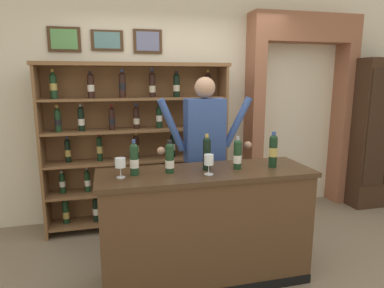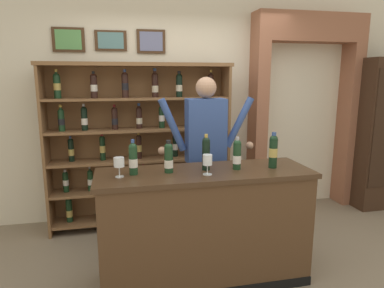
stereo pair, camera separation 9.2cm
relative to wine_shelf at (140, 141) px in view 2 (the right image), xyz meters
The scene contains 14 objects.
ground_plane 1.75m from the wine_shelf, 66.25° to the right, with size 14.00×14.00×0.02m, color #7A6B56.
back_wall 0.89m from the wine_shelf, 32.57° to the left, with size 12.00×0.19×3.21m.
wine_shelf is the anchor object (origin of this frame).
archway_doorway 2.24m from the wine_shelf, ahead, with size 1.48×0.45×2.54m.
side_cabinet 3.22m from the wine_shelf, ahead, with size 0.71×0.48×1.99m.
tasting_counter 1.47m from the wine_shelf, 70.83° to the right, with size 1.79×0.59×0.99m.
shopkeeper 0.94m from the wine_shelf, 50.01° to the right, with size 0.98×0.22×1.76m.
tasting_bottle_prosecco 1.29m from the wine_shelf, 95.94° to the right, with size 0.07×0.07×0.29m.
tasting_bottle_rosso 1.29m from the wine_shelf, 83.26° to the right, with size 0.07×0.07×0.27m.
tasting_bottle_super_tuscan 1.36m from the wine_shelf, 69.87° to the right, with size 0.07×0.07×0.30m.
tasting_bottle_riserva 1.49m from the wine_shelf, 60.89° to the right, with size 0.07×0.07×0.28m.
tasting_bottle_brunello 1.69m from the wine_shelf, 51.64° to the right, with size 0.07×0.07×0.31m.
wine_glass_center 1.35m from the wine_shelf, 100.42° to the right, with size 0.08×0.08×0.16m.
wine_glass_left 1.47m from the wine_shelf, 72.55° to the right, with size 0.08×0.08×0.16m.
Camera 2 is at (-0.80, -2.63, 1.76)m, focal length 31.75 mm.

